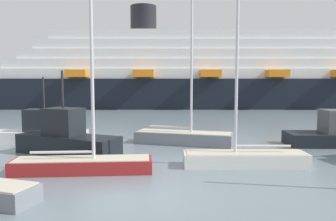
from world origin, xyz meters
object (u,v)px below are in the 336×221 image
fishing_boat_1 (42,131)px  cruise_ship (235,75)px  fishing_boat_0 (67,138)px  channel_buoy_1 (80,133)px  sailboat_2 (184,136)px  sailboat_3 (245,157)px  sailboat_1 (83,161)px

fishing_boat_1 → cruise_ship: size_ratio=0.07×
fishing_boat_0 → channel_buoy_1: 6.07m
fishing_boat_0 → sailboat_2: bearing=-132.4°
fishing_boat_0 → cruise_ship: size_ratio=0.08×
sailboat_3 → cruise_ship: 40.99m
channel_buoy_1 → fishing_boat_1: bearing=-126.3°
sailboat_1 → cruise_ship: 44.26m
sailboat_1 → cruise_ship: (12.52, 42.17, 4.92)m
fishing_boat_1 → channel_buoy_1: fishing_boat_1 is taller
sailboat_2 → fishing_boat_0: sailboat_2 is taller
sailboat_1 → channel_buoy_1: bearing=101.8°
sailboat_1 → sailboat_3: (7.94, 1.74, -0.07)m
sailboat_3 → fishing_boat_1: sailboat_3 is taller
sailboat_1 → sailboat_2: 8.84m
sailboat_2 → fishing_boat_1: size_ratio=1.62×
fishing_boat_1 → cruise_ship: cruise_ship is taller
cruise_ship → sailboat_2: bearing=-106.9°
sailboat_3 → fishing_boat_0: (-10.23, 2.16, 0.45)m
sailboat_1 → channel_buoy_1: 10.43m
sailboat_3 → cruise_ship: cruise_ship is taller
fishing_boat_0 → cruise_ship: cruise_ship is taller
sailboat_1 → sailboat_2: size_ratio=1.07×
sailboat_1 → fishing_boat_1: sailboat_1 is taller
sailboat_3 → channel_buoy_1: bearing=-39.2°
sailboat_3 → fishing_boat_1: bearing=-26.6°
sailboat_3 → fishing_boat_1: (-13.36, 5.52, 0.37)m
sailboat_2 → channel_buoy_1: (-8.21, 2.28, -0.27)m
sailboat_1 → fishing_boat_1: (-5.42, 7.27, 0.31)m
fishing_boat_1 → channel_buoy_1: size_ratio=4.28×
sailboat_2 → sailboat_3: size_ratio=1.18×
sailboat_1 → fishing_boat_0: 4.54m
fishing_boat_1 → cruise_ship: 39.51m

